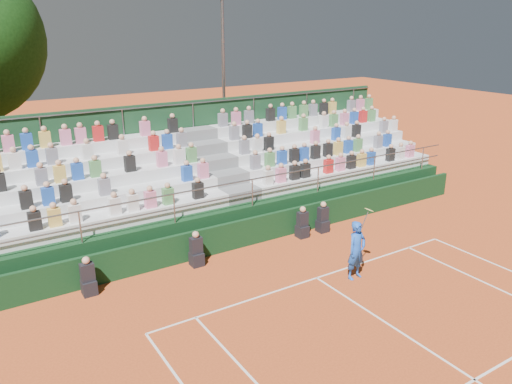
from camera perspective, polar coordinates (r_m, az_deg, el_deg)
ground at (r=15.67m, az=6.95°, el=-9.73°), size 90.00×90.00×0.00m
courtside_wall at (r=17.78m, az=0.52°, el=-4.23°), size 20.00×0.15×1.00m
line_officials at (r=16.86m, az=-2.17°, el=-5.67°), size 9.04×0.40×1.19m
grandstand at (r=20.21m, az=-4.44°, el=0.35°), size 20.00×5.20×4.40m
tennis_player at (r=15.48m, az=11.43°, el=-6.53°), size 0.89×0.50×2.22m
floodlight_mast at (r=25.87m, az=-3.74°, el=13.61°), size 0.60×0.25×8.97m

